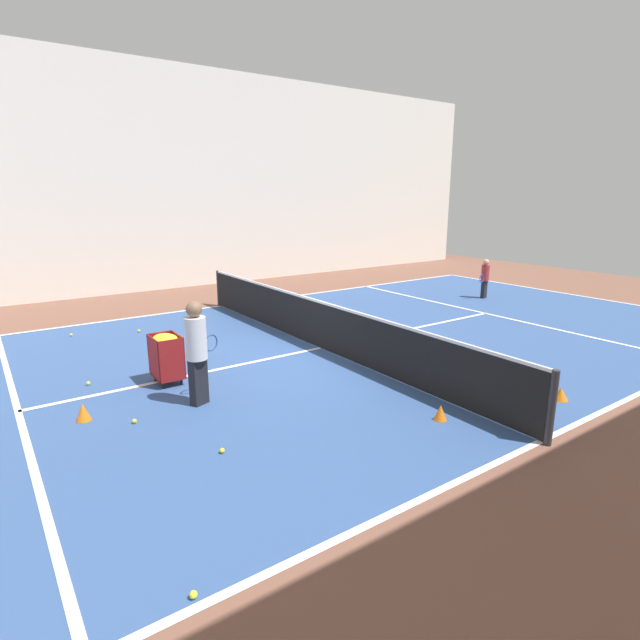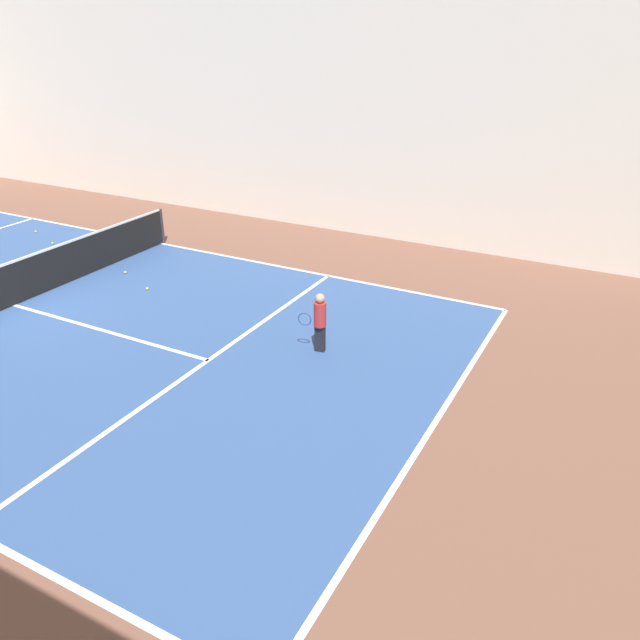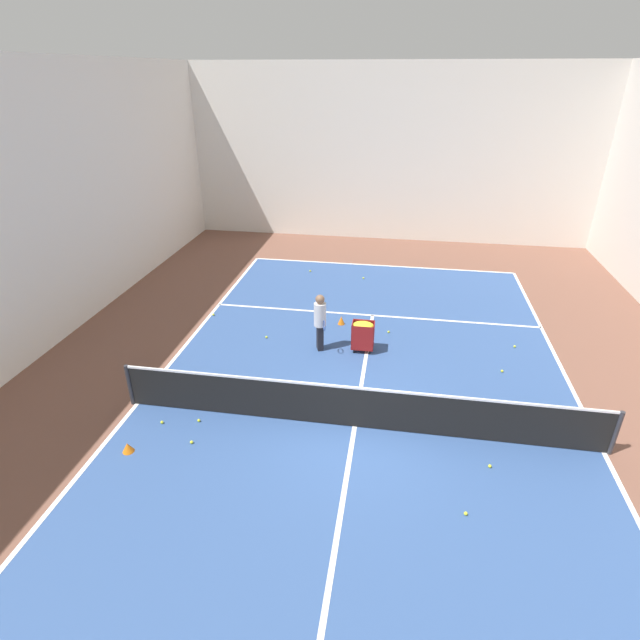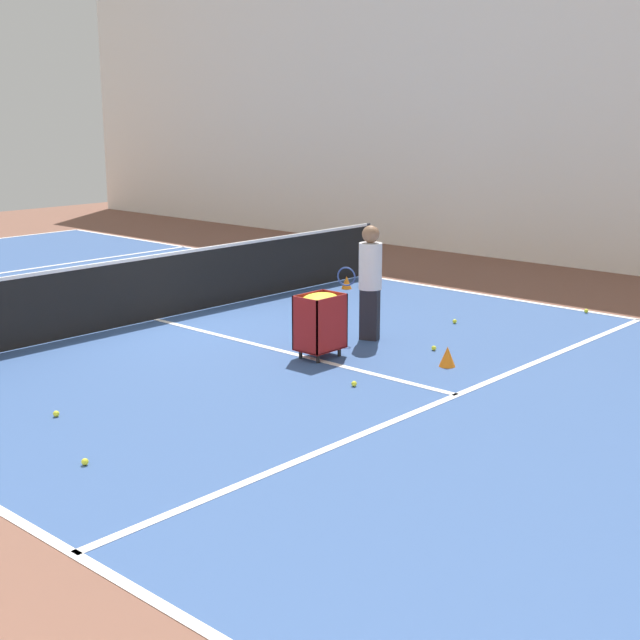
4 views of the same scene
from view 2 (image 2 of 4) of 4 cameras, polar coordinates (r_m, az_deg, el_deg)
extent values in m
plane|color=brown|center=(16.40, -26.15, 1.21)|extent=(32.05, 32.05, 0.00)
cube|color=#335189|center=(16.40, -26.15, 1.21)|extent=(10.35, 20.66, 0.00)
cube|color=white|center=(10.66, 10.37, -9.39)|extent=(10.35, 0.10, 0.00)
cube|color=white|center=(19.58, -14.29, 6.80)|extent=(0.10, 20.66, 0.00)
cube|color=white|center=(12.54, -10.19, -3.65)|extent=(10.35, 0.10, 0.00)
cube|color=white|center=(16.40, -26.15, 1.22)|extent=(0.10, 11.36, 0.00)
cube|color=silver|center=(21.67, -8.51, 19.18)|extent=(0.15, 28.35, 7.48)
cylinder|color=#2D2D33|center=(19.50, -14.26, 8.33)|extent=(0.10, 0.10, 1.05)
cube|color=black|center=(16.22, -26.49, 2.85)|extent=(10.45, 0.03, 0.98)
cube|color=white|center=(16.06, -26.85, 4.55)|extent=(10.45, 0.04, 0.05)
cube|color=black|center=(12.57, 0.00, -1.68)|extent=(0.16, 0.22, 0.57)
cylinder|color=#B22D2D|center=(12.34, 0.00, 0.53)|extent=(0.29, 0.29, 0.50)
sphere|color=tan|center=(12.20, 0.00, 2.00)|extent=(0.19, 0.19, 0.19)
torus|color=#2D478C|center=(12.44, -1.41, 0.09)|extent=(0.07, 0.28, 0.28)
sphere|color=yellow|center=(20.56, -23.26, 6.47)|extent=(0.07, 0.07, 0.07)
sphere|color=yellow|center=(17.41, -17.38, 4.18)|extent=(0.07, 0.07, 0.07)
sphere|color=yellow|center=(16.16, -15.51, 2.78)|extent=(0.07, 0.07, 0.07)
sphere|color=yellow|center=(21.96, -24.54, 7.36)|extent=(0.07, 0.07, 0.07)
camera|label=1|loc=(18.85, -61.06, 3.80)|focal=28.00mm
camera|label=3|loc=(9.99, 5.98, 31.42)|focal=28.00mm
camera|label=4|loc=(29.41, -27.92, 17.41)|focal=50.00mm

